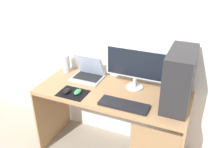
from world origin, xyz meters
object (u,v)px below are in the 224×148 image
object	(u,v)px
laptop	(88,73)
mouse_right	(67,91)
monitor	(135,66)
pc_tower	(179,79)
speaker	(66,64)
keyboard	(124,105)
mouse_left	(78,92)

from	to	relation	value
laptop	mouse_right	world-z (taller)	laptop
monitor	mouse_right	size ratio (longest dim) A/B	5.78
pc_tower	speaker	distance (m)	1.19
laptop	keyboard	bearing A→B (deg)	-33.26
laptop	speaker	distance (m)	0.28
pc_tower	laptop	xyz separation A→B (m)	(-0.90, 0.13, -0.19)
mouse_right	monitor	bearing A→B (deg)	31.37
pc_tower	keyboard	bearing A→B (deg)	-152.36
speaker	mouse_right	bearing A→B (deg)	-57.21
speaker	laptop	bearing A→B (deg)	-6.95
pc_tower	keyboard	xyz separation A→B (m)	(-0.39, -0.21, -0.22)
laptop	monitor	bearing A→B (deg)	-1.76
mouse_right	speaker	bearing A→B (deg)	122.79
monitor	keyboard	distance (m)	0.38
pc_tower	mouse_right	distance (m)	0.98
speaker	mouse_right	world-z (taller)	speaker
pc_tower	speaker	xyz separation A→B (m)	(-1.17, 0.16, -0.14)
pc_tower	keyboard	world-z (taller)	pc_tower
laptop	mouse_left	world-z (taller)	laptop
pc_tower	mouse_right	xyz separation A→B (m)	(-0.93, -0.21, -0.21)
mouse_left	mouse_right	xyz separation A→B (m)	(-0.09, -0.03, 0.00)
mouse_left	mouse_right	bearing A→B (deg)	-165.26
pc_tower	monitor	distance (m)	0.42
keyboard	mouse_right	bearing A→B (deg)	-179.47
laptop	mouse_left	size ratio (longest dim) A/B	3.18
mouse_right	pc_tower	bearing A→B (deg)	12.67
monitor	laptop	xyz separation A→B (m)	(-0.49, 0.02, -0.18)
mouse_left	pc_tower	bearing A→B (deg)	12.43
monitor	mouse_right	distance (m)	0.65
pc_tower	mouse_right	bearing A→B (deg)	-167.33
keyboard	speaker	bearing A→B (deg)	154.89
pc_tower	speaker	world-z (taller)	pc_tower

